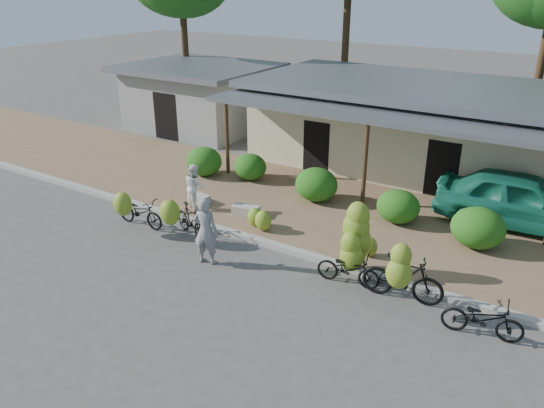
{
  "coord_description": "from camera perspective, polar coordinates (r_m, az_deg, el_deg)",
  "views": [
    {
      "loc": [
        6.21,
        -9.32,
        7.12
      ],
      "look_at": [
        -1.16,
        2.28,
        1.2
      ],
      "focal_mm": 35.0,
      "sensor_mm": 36.0,
      "label": 1
    }
  ],
  "objects": [
    {
      "name": "sack_far",
      "position": [
        17.94,
        -7.85,
        0.6
      ],
      "size": [
        0.8,
        0.49,
        0.28
      ],
      "primitive_type": "cube",
      "rotation": [
        0.0,
        0.0,
        -0.15
      ],
      "color": "beige",
      "rests_on": "sidewalk"
    },
    {
      "name": "hedge_4",
      "position": [
        15.77,
        21.28,
        -2.41
      ],
      "size": [
        1.49,
        1.34,
        1.16
      ],
      "primitive_type": "ellipsoid",
      "color": "#185F15",
      "rests_on": "sidewalk"
    },
    {
      "name": "bike_right",
      "position": [
        12.77,
        13.83,
        -7.54
      ],
      "size": [
        1.99,
        1.29,
        1.78
      ],
      "rotation": [
        0.0,
        0.0,
        1.7
      ],
      "color": "black",
      "rests_on": "ground"
    },
    {
      "name": "bike_left",
      "position": [
        15.66,
        -9.22,
        -1.58
      ],
      "size": [
        1.72,
        1.39,
        1.34
      ],
      "rotation": [
        0.0,
        0.0,
        1.19
      ],
      "color": "black",
      "rests_on": "ground"
    },
    {
      "name": "sack_near",
      "position": [
        16.87,
        -2.83,
        -0.67
      ],
      "size": [
        0.92,
        0.58,
        0.3
      ],
      "primitive_type": "cube",
      "rotation": [
        0.0,
        0.0,
        0.22
      ],
      "color": "beige",
      "rests_on": "sidewalk"
    },
    {
      "name": "bystander",
      "position": [
        17.33,
        -8.32,
        1.91
      ],
      "size": [
        0.91,
        0.84,
        1.49
      ],
      "primitive_type": "imported",
      "rotation": [
        0.0,
        0.0,
        2.65
      ],
      "color": "white",
      "rests_on": "sidewalk"
    },
    {
      "name": "loose_banana_a",
      "position": [
        15.74,
        -0.96,
        -1.81
      ],
      "size": [
        0.51,
        0.43,
        0.64
      ],
      "primitive_type": "ellipsoid",
      "color": "#7FA328",
      "rests_on": "sidewalk"
    },
    {
      "name": "loose_banana_c",
      "position": [
        14.58,
        10.4,
        -4.52
      ],
      "size": [
        0.46,
        0.39,
        0.57
      ],
      "primitive_type": "ellipsoid",
      "color": "#7FA328",
      "rests_on": "sidewalk"
    },
    {
      "name": "hedge_0",
      "position": [
        20.31,
        -7.33,
        4.58
      ],
      "size": [
        1.4,
        1.26,
        1.09
      ],
      "primitive_type": "ellipsoid",
      "color": "#185F15",
      "rests_on": "sidewalk"
    },
    {
      "name": "bike_center",
      "position": [
        13.47,
        8.69,
        -4.81
      ],
      "size": [
        1.68,
        1.22,
        2.03
      ],
      "rotation": [
        0.0,
        0.0,
        1.69
      ],
      "color": "black",
      "rests_on": "ground"
    },
    {
      "name": "hedge_2",
      "position": [
        17.85,
        4.8,
        2.1
      ],
      "size": [
        1.46,
        1.31,
        1.14
      ],
      "primitive_type": "ellipsoid",
      "color": "#185F15",
      "rests_on": "sidewalk"
    },
    {
      "name": "sidewalk",
      "position": [
        17.13,
        8.2,
        -1.29
      ],
      "size": [
        60.0,
        6.0,
        0.12
      ],
      "primitive_type": "cube",
      "color": "#8E6C4C",
      "rests_on": "ground"
    },
    {
      "name": "shop_grey",
      "position": [
        27.18,
        -7.83,
        11.42
      ],
      "size": [
        7.0,
        6.0,
        3.15
      ],
      "color": "gray",
      "rests_on": "ground"
    },
    {
      "name": "loose_banana_b",
      "position": [
        16.05,
        -1.84,
        -1.4
      ],
      "size": [
        0.47,
        0.4,
        0.59
      ],
      "primitive_type": "ellipsoid",
      "color": "#7FA328",
      "rests_on": "sidewalk"
    },
    {
      "name": "curb",
      "position": [
        14.7,
        3.26,
        -5.36
      ],
      "size": [
        60.0,
        0.25,
        0.15
      ],
      "primitive_type": "cube",
      "color": "#A8A399",
      "rests_on": "ground"
    },
    {
      "name": "bike_far_right",
      "position": [
        12.33,
        21.71,
        -11.37
      ],
      "size": [
        1.76,
        0.87,
        0.88
      ],
      "rotation": [
        0.0,
        0.0,
        1.74
      ],
      "color": "black",
      "rests_on": "ground"
    },
    {
      "name": "shop_main",
      "position": [
        21.85,
        15.06,
        8.21
      ],
      "size": [
        13.0,
        8.5,
        3.35
      ],
      "color": "beige",
      "rests_on": "ground"
    },
    {
      "name": "bike_far_left",
      "position": [
        16.66,
        -14.3,
        -0.69
      ],
      "size": [
        1.76,
        1.22,
        1.33
      ],
      "rotation": [
        0.0,
        0.0,
        1.59
      ],
      "color": "black",
      "rests_on": "ground"
    },
    {
      "name": "teal_van",
      "position": [
        17.51,
        25.25,
        0.38
      ],
      "size": [
        5.08,
        2.36,
        1.68
      ],
      "primitive_type": "imported",
      "rotation": [
        0.0,
        0.0,
        1.65
      ],
      "color": "#1A795C",
      "rests_on": "sidewalk"
    },
    {
      "name": "vendor",
      "position": [
        14.1,
        -7.14,
        -2.91
      ],
      "size": [
        0.77,
        0.61,
        1.87
      ],
      "primitive_type": "imported",
      "rotation": [
        0.0,
        0.0,
        3.41
      ],
      "color": "gray",
      "rests_on": "ground"
    },
    {
      "name": "hedge_1",
      "position": [
        19.74,
        -2.37,
        4.02
      ],
      "size": [
        1.25,
        1.13,
        0.98
      ],
      "primitive_type": "ellipsoid",
      "color": "#185F15",
      "rests_on": "sidewalk"
    },
    {
      "name": "hedge_3",
      "position": [
        16.66,
        13.41,
        -0.26
      ],
      "size": [
        1.33,
        1.19,
        1.04
      ],
      "primitive_type": "ellipsoid",
      "color": "#185F15",
      "rests_on": "sidewalk"
    },
    {
      "name": "ground",
      "position": [
        13.27,
        -1.05,
        -9.15
      ],
      "size": [
        100.0,
        100.0,
        0.0
      ],
      "primitive_type": "plane",
      "color": "#504D4B",
      "rests_on": "ground"
    }
  ]
}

